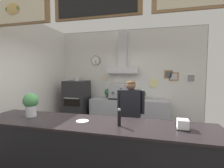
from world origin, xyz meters
TOP-DOWN VIEW (x-y plane):
  - back_wall_assembly at (-0.01, 2.51)m, footprint 4.51×3.06m
  - service_counter at (0.00, -0.46)m, footprint 3.34×0.74m
  - back_prep_counter at (0.10, 2.31)m, footprint 2.30×0.62m
  - pizza_oven at (-1.50, 2.10)m, footprint 0.66×0.70m
  - shop_worker at (0.35, 0.86)m, footprint 0.58×0.22m
  - espresso_machine at (-0.24, 2.28)m, footprint 0.48×0.46m
  - potted_thyme at (-0.55, 2.33)m, footprint 0.24×0.24m
  - potted_basil at (0.50, 2.33)m, footprint 0.19×0.19m
  - basil_vase at (-1.02, -0.41)m, footprint 0.23×0.23m
  - napkin_holder at (1.17, -0.43)m, footprint 0.16×0.15m
  - condiment_plate at (-0.14, -0.46)m, footprint 0.17×0.17m
  - pepper_grinder at (0.40, -0.50)m, footprint 0.05×0.05m

SIDE VIEW (x-z plane):
  - back_prep_counter at x=0.10m, z-range -0.01..0.93m
  - service_counter at x=0.00m, z-range 0.00..1.06m
  - pizza_oven at x=-1.50m, z-range -0.05..1.52m
  - shop_worker at x=0.35m, z-range 0.06..1.63m
  - condiment_plate at x=-0.14m, z-range 1.06..1.07m
  - potted_basil at x=0.50m, z-range 0.96..1.20m
  - potted_thyme at x=-0.55m, z-range 0.96..1.24m
  - napkin_holder at x=1.17m, z-range 1.05..1.18m
  - espresso_machine at x=-0.24m, z-range 0.93..1.39m
  - pepper_grinder at x=0.40m, z-range 1.06..1.29m
  - basil_vase at x=-1.02m, z-range 1.07..1.44m
  - back_wall_assembly at x=-0.01m, z-range 0.11..3.17m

